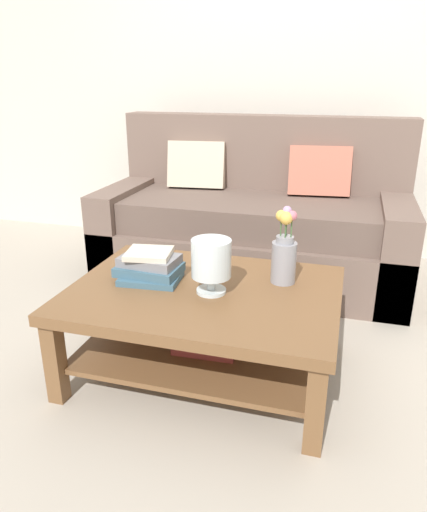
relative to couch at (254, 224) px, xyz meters
name	(u,v)px	position (x,y,z in m)	size (l,w,h in m)	color
ground_plane	(231,341)	(0.08, -0.94, -0.36)	(10.00, 10.00, 0.00)	#ADA393
back_wall	(288,70)	(0.08, 0.71, 0.99)	(6.40, 0.12, 2.70)	beige
couch	(254,224)	(0.00, 0.00, 0.00)	(2.01, 0.90, 1.06)	brown
coffee_table	(204,311)	(0.03, -1.24, -0.05)	(1.18, 0.87, 0.42)	brown
book_stack_main	(150,267)	(-0.24, -1.21, 0.12)	(0.30, 0.24, 0.14)	#3D6075
glass_hurricane_vase	(211,260)	(0.07, -1.26, 0.21)	(0.17, 0.17, 0.24)	silver
flower_pitcher	(284,254)	(0.35, -1.06, 0.20)	(0.11, 0.11, 0.35)	gray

